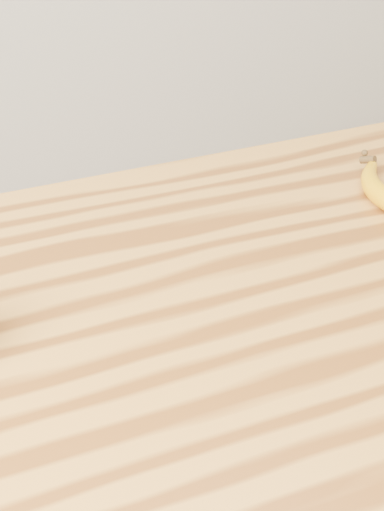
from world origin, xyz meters
name	(u,v)px	position (x,y,z in m)	size (l,w,h in m)	color
table	(201,411)	(0.00, 0.00, 0.77)	(1.20, 0.80, 0.90)	#B67930
banana	(382,197)	(0.34, 0.16, 0.92)	(0.09, 0.25, 0.03)	#DA9606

